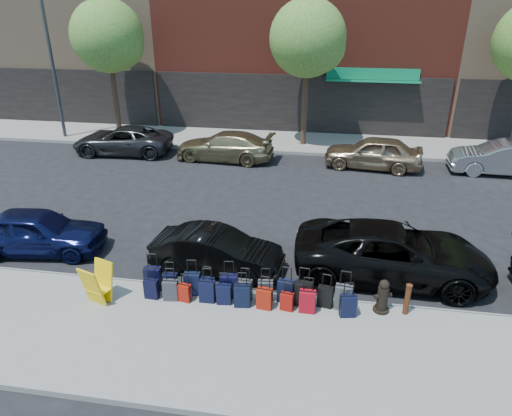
% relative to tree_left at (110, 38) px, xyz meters
% --- Properties ---
extents(ground, '(120.00, 120.00, 0.00)m').
position_rel_tree_left_xyz_m(ground, '(9.86, -9.50, -5.41)').
color(ground, black).
rests_on(ground, ground).
extents(sidewalk_near, '(60.00, 4.00, 0.15)m').
position_rel_tree_left_xyz_m(sidewalk_near, '(9.86, -16.00, -5.34)').
color(sidewalk_near, gray).
rests_on(sidewalk_near, ground).
extents(sidewalk_far, '(60.00, 4.00, 0.15)m').
position_rel_tree_left_xyz_m(sidewalk_far, '(9.86, 0.50, -5.34)').
color(sidewalk_far, gray).
rests_on(sidewalk_far, ground).
extents(curb_near, '(60.00, 0.08, 0.15)m').
position_rel_tree_left_xyz_m(curb_near, '(9.86, -13.98, -5.34)').
color(curb_near, gray).
rests_on(curb_near, ground).
extents(curb_far, '(60.00, 0.08, 0.15)m').
position_rel_tree_left_xyz_m(curb_far, '(9.86, -1.52, -5.34)').
color(curb_far, gray).
rests_on(curb_far, ground).
extents(tree_left, '(3.80, 3.80, 7.27)m').
position_rel_tree_left_xyz_m(tree_left, '(0.00, 0.00, 0.00)').
color(tree_left, black).
rests_on(tree_left, sidewalk_far).
extents(tree_center, '(3.80, 3.80, 7.27)m').
position_rel_tree_left_xyz_m(tree_center, '(10.50, 0.00, 0.00)').
color(tree_center, black).
rests_on(tree_center, sidewalk_far).
extents(streetlight, '(2.59, 0.18, 8.00)m').
position_rel_tree_left_xyz_m(streetlight, '(-2.94, -0.70, -0.75)').
color(streetlight, '#333338').
rests_on(streetlight, sidewalk_far).
extents(suitcase_front_0, '(0.46, 0.28, 1.06)m').
position_rel_tree_left_xyz_m(suitcase_front_0, '(7.30, -14.29, -4.93)').
color(suitcase_front_0, black).
rests_on(suitcase_front_0, sidewalk_near).
extents(suitcase_front_1, '(0.38, 0.23, 0.89)m').
position_rel_tree_left_xyz_m(suitcase_front_1, '(7.80, -14.33, -4.98)').
color(suitcase_front_1, black).
rests_on(suitcase_front_1, sidewalk_near).
extents(suitcase_front_2, '(0.44, 0.28, 1.00)m').
position_rel_tree_left_xyz_m(suitcase_front_2, '(8.40, -14.33, -4.95)').
color(suitcase_front_2, black).
rests_on(suitcase_front_2, sidewalk_near).
extents(suitcase_front_3, '(0.37, 0.23, 0.86)m').
position_rel_tree_left_xyz_m(suitcase_front_3, '(8.81, -14.34, -4.99)').
color(suitcase_front_3, black).
rests_on(suitcase_front_3, sidewalk_near).
extents(suitcase_front_4, '(0.45, 0.28, 1.04)m').
position_rel_tree_left_xyz_m(suitcase_front_4, '(9.38, -14.29, -4.94)').
color(suitcase_front_4, black).
rests_on(suitcase_front_4, sidewalk_near).
extents(suitcase_front_5, '(0.38, 0.22, 0.91)m').
position_rel_tree_left_xyz_m(suitcase_front_5, '(9.81, -14.34, -4.98)').
color(suitcase_front_5, '#323236').
rests_on(suitcase_front_5, sidewalk_near).
extents(suitcase_front_6, '(0.41, 0.25, 0.93)m').
position_rel_tree_left_xyz_m(suitcase_front_6, '(10.34, -14.31, -4.97)').
color(suitcase_front_6, '#36373B').
rests_on(suitcase_front_6, sidewalk_near).
extents(suitcase_front_7, '(0.44, 0.29, 0.99)m').
position_rel_tree_left_xyz_m(suitcase_front_7, '(10.86, -14.27, -4.95)').
color(suitcase_front_7, black).
rests_on(suitcase_front_7, sidewalk_near).
extents(suitcase_front_8, '(0.46, 0.28, 1.06)m').
position_rel_tree_left_xyz_m(suitcase_front_8, '(11.31, -14.34, -4.93)').
color(suitcase_front_8, black).
rests_on(suitcase_front_8, sidewalk_near).
extents(suitcase_front_9, '(0.41, 0.28, 0.91)m').
position_rel_tree_left_xyz_m(suitcase_front_9, '(11.87, -14.31, -4.98)').
color(suitcase_front_9, black).
rests_on(suitcase_front_9, sidewalk_near).
extents(suitcase_front_10, '(0.47, 0.30, 1.06)m').
position_rel_tree_left_xyz_m(suitcase_front_10, '(12.33, -14.33, -4.93)').
color(suitcase_front_10, '#3E3E43').
rests_on(suitcase_front_10, sidewalk_near).
extents(suitcase_back_0, '(0.37, 0.23, 0.87)m').
position_rel_tree_left_xyz_m(suitcase_back_0, '(7.40, -14.66, -4.99)').
color(suitcase_back_0, black).
rests_on(suitcase_back_0, sidewalk_near).
extents(suitcase_back_1, '(0.40, 0.26, 0.91)m').
position_rel_tree_left_xyz_m(suitcase_back_1, '(7.91, -14.65, -4.98)').
color(suitcase_back_1, '#323237').
rests_on(suitcase_back_1, sidewalk_near).
extents(suitcase_back_2, '(0.36, 0.25, 0.78)m').
position_rel_tree_left_xyz_m(suitcase_back_2, '(8.28, -14.66, -5.02)').
color(suitcase_back_2, '#9E160A').
rests_on(suitcase_back_2, sidewalk_near).
extents(suitcase_back_3, '(0.40, 0.23, 0.95)m').
position_rel_tree_left_xyz_m(suitcase_back_3, '(8.87, -14.58, -4.97)').
color(suitcase_back_3, black).
rests_on(suitcase_back_3, sidewalk_near).
extents(suitcase_back_4, '(0.39, 0.25, 0.88)m').
position_rel_tree_left_xyz_m(suitcase_back_4, '(9.31, -14.59, -4.99)').
color(suitcase_back_4, black).
rests_on(suitcase_back_4, sidewalk_near).
extents(suitcase_back_5, '(0.42, 0.27, 0.95)m').
position_rel_tree_left_xyz_m(suitcase_back_5, '(9.79, -14.63, -4.96)').
color(suitcase_back_5, black).
rests_on(suitcase_back_5, sidewalk_near).
extents(suitcase_back_6, '(0.40, 0.26, 0.90)m').
position_rel_tree_left_xyz_m(suitcase_back_6, '(10.36, -14.63, -4.98)').
color(suitcase_back_6, '#9B1A0A').
rests_on(suitcase_back_6, sidewalk_near).
extents(suitcase_back_7, '(0.35, 0.24, 0.77)m').
position_rel_tree_left_xyz_m(suitcase_back_7, '(10.93, -14.60, -5.02)').
color(suitcase_back_7, '#961009').
rests_on(suitcase_back_7, sidewalk_near).
extents(suitcase_back_8, '(0.41, 0.24, 0.96)m').
position_rel_tree_left_xyz_m(suitcase_back_8, '(11.43, -14.60, -4.96)').
color(suitcase_back_8, '#9E0A17').
rests_on(suitcase_back_8, sidewalk_near).
extents(suitcase_back_10, '(0.42, 0.29, 0.92)m').
position_rel_tree_left_xyz_m(suitcase_back_10, '(12.43, -14.61, -4.97)').
color(suitcase_back_10, black).
rests_on(suitcase_back_10, sidewalk_near).
extents(fire_hydrant, '(0.46, 0.40, 0.90)m').
position_rel_tree_left_xyz_m(fire_hydrant, '(13.27, -14.27, -4.85)').
color(fire_hydrant, black).
rests_on(fire_hydrant, sidewalk_near).
extents(bollard, '(0.15, 0.15, 0.84)m').
position_rel_tree_left_xyz_m(bollard, '(13.85, -14.29, -4.83)').
color(bollard, '#38190C').
rests_on(bollard, sidewalk_near).
extents(display_rack, '(0.78, 0.82, 1.07)m').
position_rel_tree_left_xyz_m(display_rack, '(6.13, -15.03, -4.73)').
color(display_rack, yellow).
rests_on(display_rack, sidewalk_near).
extents(car_near_0, '(4.33, 2.16, 1.42)m').
position_rel_tree_left_xyz_m(car_near_0, '(2.92, -12.67, -4.70)').
color(car_near_0, '#0D133C').
rests_on(car_near_0, ground).
extents(car_near_1, '(3.92, 1.69, 1.26)m').
position_rel_tree_left_xyz_m(car_near_1, '(8.71, -12.85, -4.78)').
color(car_near_1, black).
rests_on(car_near_1, ground).
extents(car_near_2, '(5.56, 2.67, 1.53)m').
position_rel_tree_left_xyz_m(car_near_2, '(13.69, -12.35, -4.65)').
color(car_near_2, black).
rests_on(car_near_2, ground).
extents(car_far_0, '(5.12, 2.57, 1.39)m').
position_rel_tree_left_xyz_m(car_far_0, '(1.29, -2.70, -4.72)').
color(car_far_0, '#2E2E30').
rests_on(car_far_0, ground).
extents(car_far_1, '(4.94, 2.29, 1.40)m').
position_rel_tree_left_xyz_m(car_far_1, '(6.68, -2.88, -4.71)').
color(car_far_1, '#8E8057').
rests_on(car_far_1, ground).
extents(car_far_2, '(4.63, 2.28, 1.52)m').
position_rel_tree_left_xyz_m(car_far_2, '(13.81, -2.96, -4.65)').
color(car_far_2, '#9F8461').
rests_on(car_far_2, ground).
extents(car_far_3, '(4.62, 1.76, 1.50)m').
position_rel_tree_left_xyz_m(car_far_3, '(19.54, -2.85, -4.66)').
color(car_far_3, '#AFB1B6').
rests_on(car_far_3, ground).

